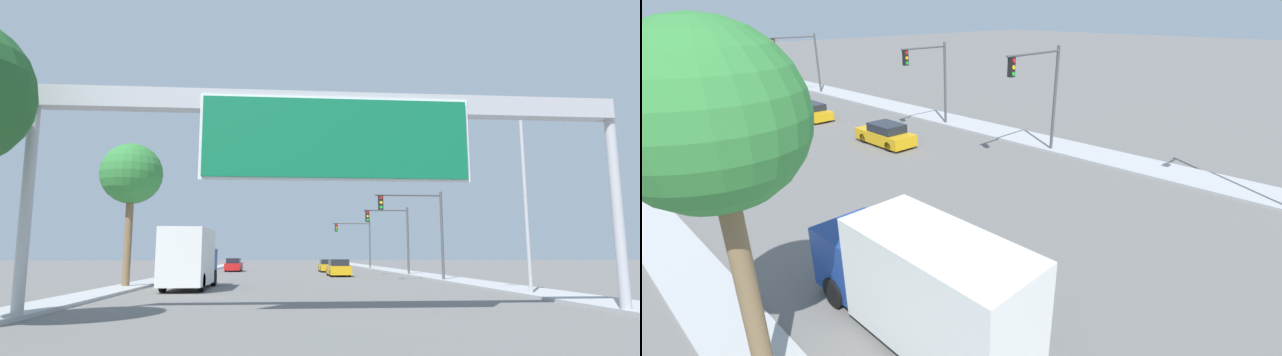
% 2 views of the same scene
% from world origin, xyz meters
% --- Properties ---
extents(sidewalk_right, '(3.00, 120.00, 0.15)m').
position_xyz_m(sidewalk_right, '(11.25, 60.00, 0.07)').
color(sidewalk_right, '#ACACAC').
rests_on(sidewalk_right, ground).
extents(car_near_left, '(1.85, 4.63, 1.51)m').
position_xyz_m(car_near_left, '(3.50, 46.92, 0.71)').
color(car_near_left, gold).
rests_on(car_near_left, ground).
extents(car_far_center, '(1.71, 4.79, 1.49)m').
position_xyz_m(car_far_center, '(-7.00, 59.71, 0.70)').
color(car_far_center, red).
rests_on(car_far_center, ground).
extents(car_near_right, '(1.75, 4.70, 1.38)m').
position_xyz_m(car_near_right, '(3.50, 57.43, 0.66)').
color(car_near_right, gold).
rests_on(car_near_right, ground).
extents(truck_box_primary, '(2.30, 7.56, 3.43)m').
position_xyz_m(truck_box_primary, '(-7.00, 31.10, 1.73)').
color(truck_box_primary, navy).
rests_on(truck_box_primary, ground).
extents(traffic_light_near_intersection, '(5.11, 0.32, 6.66)m').
position_xyz_m(traffic_light_near_intersection, '(8.67, 38.00, 4.52)').
color(traffic_light_near_intersection, '#4C4C4F').
rests_on(traffic_light_near_intersection, ground).
extents(traffic_light_mid_block, '(4.28, 0.32, 6.38)m').
position_xyz_m(traffic_light_mid_block, '(8.93, 48.00, 4.28)').
color(traffic_light_mid_block, '#4C4C4F').
rests_on(traffic_light_mid_block, ground).
extents(traffic_light_far_intersection, '(5.02, 0.32, 6.31)m').
position_xyz_m(traffic_light_far_intersection, '(8.66, 68.00, 4.30)').
color(traffic_light_far_intersection, '#4C4C4F').
rests_on(traffic_light_far_intersection, ground).
extents(palm_tree_background, '(3.69, 3.69, 8.69)m').
position_xyz_m(palm_tree_background, '(-10.90, 32.25, 6.76)').
color(palm_tree_background, brown).
rests_on(palm_tree_background, ground).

